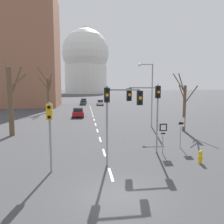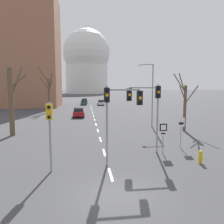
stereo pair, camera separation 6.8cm
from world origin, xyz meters
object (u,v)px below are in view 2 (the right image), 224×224
Objects in this scene: traffic_signal_centre_tall at (118,105)px; fire_hydrant at (200,156)px; sedan_far_left at (84,101)px; speed_limit_sign at (181,127)px; sedan_mid_centre at (101,102)px; sedan_near_left at (79,112)px; street_lamp_right at (150,89)px; traffic_signal_near_left at (50,124)px; traffic_signal_near_right at (148,101)px; route_sign_post at (163,133)px; sedan_near_right at (84,102)px.

fire_hydrant is (5.70, -0.37, -3.56)m from traffic_signal_centre_tall.
traffic_signal_centre_tall reaches higher than sedan_far_left.
sedan_mid_centre is at bearing 94.55° from speed_limit_sign.
sedan_near_left reaches higher than fire_hydrant.
sedan_far_left is at bearing 101.12° from street_lamp_right.
traffic_signal_near_left is (-4.32, -0.68, -1.01)m from traffic_signal_centre_tall.
speed_limit_sign is at bearing 17.43° from traffic_signal_near_right.
route_sign_post is 12.25m from street_lamp_right.
traffic_signal_near_right is 49.12m from sedan_near_right.
traffic_signal_near_right reaches higher than traffic_signal_near_left.
route_sign_post is 56.22m from sedan_far_left.
fire_hydrant is at bearing -80.78° from sedan_near_right.
route_sign_post is 0.30× the size of street_lamp_right.
fire_hydrant is at bearing -92.30° from street_lamp_right.
speed_limit_sign is at bearing -65.99° from sedan_near_left.
traffic_signal_near_right is 5.48m from fire_hydrant.
traffic_signal_near_right is 1.29× the size of sedan_near_right.
traffic_signal_near_left reaches higher than speed_limit_sign.
street_lamp_right reaches higher than sedan_near_left.
traffic_signal_near_left is at bearing -97.56° from sedan_mid_centre.
sedan_mid_centre reaches higher than fire_hydrant.
speed_limit_sign is (3.25, 1.02, -2.33)m from traffic_signal_near_right.
speed_limit_sign is (5.98, 3.45, -2.23)m from traffic_signal_centre_tall.
traffic_signal_near_right is 11.83m from street_lamp_right.
speed_limit_sign is 0.33× the size of street_lamp_right.
traffic_signal_near_left is 11.16m from speed_limit_sign.
sedan_near_left is at bearing -91.42° from sedan_near_right.
street_lamp_right is at bearing -83.71° from sedan_mid_centre.
traffic_signal_near_left is 58.74m from sedan_far_left.
sedan_far_left is (-6.36, 55.85, -0.86)m from route_sign_post.
sedan_near_left reaches higher than sedan_far_left.
speed_limit_sign is at bearing -79.73° from sedan_near_right.
street_lamp_right is (10.58, 14.36, 2.00)m from traffic_signal_near_left.
sedan_far_left is at bearing 119.08° from sedan_mid_centre.
sedan_mid_centre is at bearing -19.02° from sedan_near_right.
sedan_near_left is at bearing 114.01° from speed_limit_sign.
speed_limit_sign reaches higher than sedan_near_left.
traffic_signal_centre_tall reaches higher than speed_limit_sign.
sedan_near_left is at bearing -102.70° from sedan_mid_centre.
speed_limit_sign is at bearing 29.95° from traffic_signal_centre_tall.
traffic_signal_centre_tall is at bearing -138.38° from traffic_signal_near_right.
traffic_signal_near_right is 3.66m from traffic_signal_centre_tall.
route_sign_post is at bearing 18.90° from traffic_signal_near_left.
traffic_signal_near_right is 6.05× the size of fire_hydrant.
fire_hydrant is at bearing -86.12° from sedan_mid_centre.
sedan_far_left is at bearing 96.50° from route_sign_post.
traffic_signal_near_left is at bearing -178.24° from fire_hydrant.
route_sign_post is at bearing 125.37° from fire_hydrant.
fire_hydrant is at bearing -69.94° from sedan_near_left.
street_lamp_right is 2.11× the size of sedan_mid_centre.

